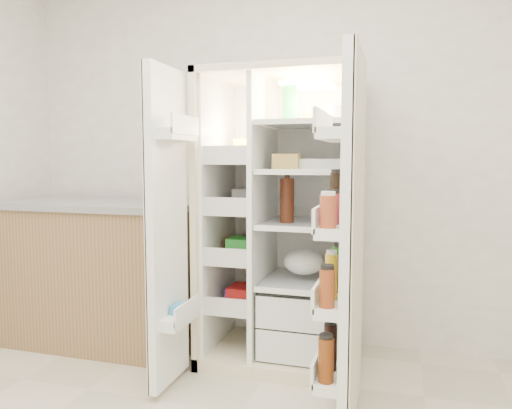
% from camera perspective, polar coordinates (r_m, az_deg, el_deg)
% --- Properties ---
extents(wall_back, '(4.00, 0.02, 2.70)m').
position_cam_1_polar(wall_back, '(3.39, 4.14, 6.66)').
color(wall_back, white).
rests_on(wall_back, floor).
extents(refrigerator, '(0.92, 0.70, 1.80)m').
position_cam_1_polar(refrigerator, '(3.09, 3.49, -4.47)').
color(refrigerator, beige).
rests_on(refrigerator, floor).
extents(freezer_door, '(0.15, 0.40, 1.72)m').
position_cam_1_polar(freezer_door, '(2.68, -10.34, -2.87)').
color(freezer_door, white).
rests_on(freezer_door, floor).
extents(fridge_door, '(0.17, 0.58, 1.72)m').
position_cam_1_polar(fridge_door, '(2.32, 10.80, -4.81)').
color(fridge_door, white).
rests_on(fridge_door, floor).
extents(kitchen_counter, '(1.36, 0.72, 0.99)m').
position_cam_1_polar(kitchen_counter, '(3.56, -17.02, -7.51)').
color(kitchen_counter, olive).
rests_on(kitchen_counter, floor).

